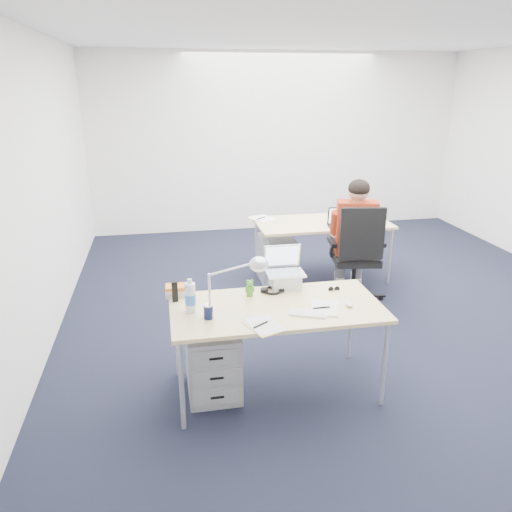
# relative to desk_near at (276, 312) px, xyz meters

# --- Properties ---
(floor) EXTENTS (7.00, 7.00, 0.00)m
(floor) POSITION_rel_desk_near_xyz_m (1.10, 1.13, -0.68)
(floor) COLOR black
(floor) RESTS_ON ground
(room) EXTENTS (6.02, 7.02, 2.80)m
(room) POSITION_rel_desk_near_xyz_m (1.10, 1.13, 1.03)
(room) COLOR white
(room) RESTS_ON ground
(desk_near) EXTENTS (1.60, 0.80, 0.73)m
(desk_near) POSITION_rel_desk_near_xyz_m (0.00, 0.00, 0.00)
(desk_near) COLOR #D4BA7A
(desk_near) RESTS_ON ground
(desk_far) EXTENTS (1.60, 0.80, 0.73)m
(desk_far) POSITION_rel_desk_near_xyz_m (1.10, 2.24, 0.00)
(desk_far) COLOR #D4BA7A
(desk_far) RESTS_ON ground
(office_chair) EXTENTS (0.82, 0.82, 1.13)m
(office_chair) POSITION_rel_desk_near_xyz_m (1.24, 1.49, -0.36)
(office_chair) COLOR black
(office_chair) RESTS_ON ground
(seated_person) EXTENTS (0.55, 0.81, 1.36)m
(seated_person) POSITION_rel_desk_near_xyz_m (1.28, 1.67, -0.00)
(seated_person) COLOR #A23017
(seated_person) RESTS_ON ground
(drawer_pedestal_near) EXTENTS (0.40, 0.50, 0.55)m
(drawer_pedestal_near) POSITION_rel_desk_near_xyz_m (-0.49, 0.06, -0.41)
(drawer_pedestal_near) COLOR #9FA0A4
(drawer_pedestal_near) RESTS_ON ground
(drawer_pedestal_far) EXTENTS (0.40, 0.50, 0.55)m
(drawer_pedestal_far) POSITION_rel_desk_near_xyz_m (0.54, 2.29, -0.41)
(drawer_pedestal_far) COLOR #9FA0A4
(drawer_pedestal_far) RESTS_ON ground
(silver_laptop) EXTENTS (0.31, 0.25, 0.33)m
(silver_laptop) POSITION_rel_desk_near_xyz_m (0.15, 0.35, 0.21)
(silver_laptop) COLOR silver
(silver_laptop) RESTS_ON desk_near
(wireless_keyboard) EXTENTS (0.29, 0.21, 0.01)m
(wireless_keyboard) POSITION_rel_desk_near_xyz_m (0.20, -0.18, 0.05)
(wireless_keyboard) COLOR white
(wireless_keyboard) RESTS_ON desk_near
(computer_mouse) EXTENTS (0.06, 0.09, 0.03)m
(computer_mouse) POSITION_rel_desk_near_xyz_m (0.54, -0.11, 0.06)
(computer_mouse) COLOR white
(computer_mouse) RESTS_ON desk_near
(headphones) EXTENTS (0.21, 0.17, 0.03)m
(headphones) POSITION_rel_desk_near_xyz_m (0.03, 0.27, 0.06)
(headphones) COLOR black
(headphones) RESTS_ON desk_near
(can_koozie) EXTENTS (0.07, 0.07, 0.11)m
(can_koozie) POSITION_rel_desk_near_xyz_m (-0.53, -0.11, 0.10)
(can_koozie) COLOR #151B42
(can_koozie) RESTS_ON desk_near
(water_bottle) EXTENTS (0.10, 0.10, 0.26)m
(water_bottle) POSITION_rel_desk_near_xyz_m (-0.64, 0.03, 0.18)
(water_bottle) COLOR silver
(water_bottle) RESTS_ON desk_near
(bear_figurine) EXTENTS (0.08, 0.06, 0.14)m
(bear_figurine) POSITION_rel_desk_near_xyz_m (-0.17, 0.23, 0.12)
(bear_figurine) COLOR #2F7820
(bear_figurine) RESTS_ON desk_near
(book_stack) EXTENTS (0.18, 0.14, 0.08)m
(book_stack) POSITION_rel_desk_near_xyz_m (-0.73, 0.35, 0.09)
(book_stack) COLOR silver
(book_stack) RESTS_ON desk_near
(cordless_phone) EXTENTS (0.05, 0.03, 0.16)m
(cordless_phone) POSITION_rel_desk_near_xyz_m (-0.75, 0.23, 0.13)
(cordless_phone) COLOR black
(cordless_phone) RESTS_ON desk_near
(papers_left) EXTENTS (0.27, 0.33, 0.01)m
(papers_left) POSITION_rel_desk_near_xyz_m (-0.16, -0.30, 0.05)
(papers_left) COLOR #FFDE93
(papers_left) RESTS_ON desk_near
(papers_right) EXTENTS (0.27, 0.32, 0.01)m
(papers_right) POSITION_rel_desk_near_xyz_m (0.34, -0.12, 0.05)
(papers_right) COLOR #FFDE93
(papers_right) RESTS_ON desk_near
(sunglasses) EXTENTS (0.10, 0.05, 0.02)m
(sunglasses) POSITION_rel_desk_near_xyz_m (0.53, 0.21, 0.06)
(sunglasses) COLOR black
(sunglasses) RESTS_ON desk_near
(desk_lamp) EXTENTS (0.43, 0.29, 0.46)m
(desk_lamp) POSITION_rel_desk_near_xyz_m (-0.38, -0.09, 0.27)
(desk_lamp) COLOR silver
(desk_lamp) RESTS_ON desk_near
(dark_laptop) EXTENTS (0.36, 0.36, 0.24)m
(dark_laptop) POSITION_rel_desk_near_xyz_m (1.25, 1.93, 0.17)
(dark_laptop) COLOR black
(dark_laptop) RESTS_ON desk_far
(far_cup) EXTENTS (0.08, 0.08, 0.11)m
(far_cup) POSITION_rel_desk_near_xyz_m (1.60, 2.27, 0.10)
(far_cup) COLOR white
(far_cup) RESTS_ON desk_far
(far_papers) EXTENTS (0.33, 0.38, 0.01)m
(far_papers) POSITION_rel_desk_near_xyz_m (0.40, 2.48, 0.05)
(far_papers) COLOR white
(far_papers) RESTS_ON desk_far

